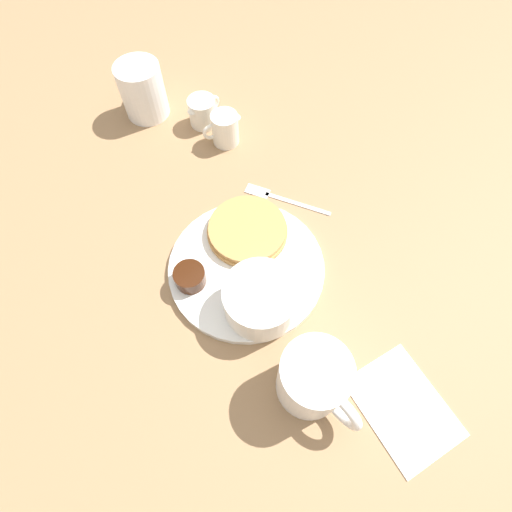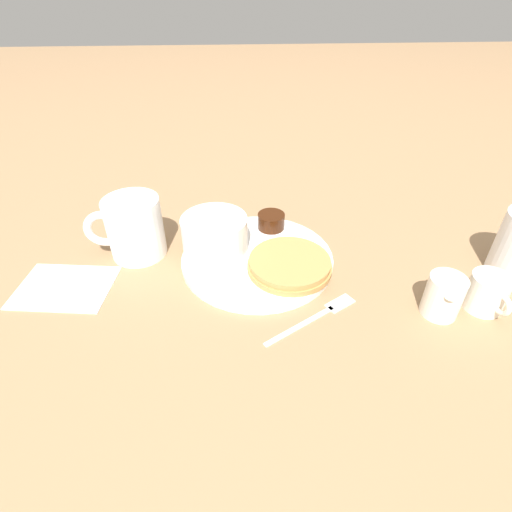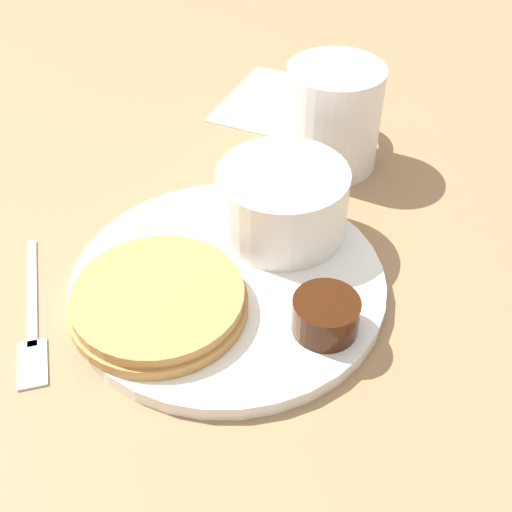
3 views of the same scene
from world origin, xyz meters
name	(u,v)px [view 3 (image 3 of 3)]	position (x,y,z in m)	size (l,w,h in m)	color
ground_plane	(228,287)	(0.00, 0.00, 0.00)	(4.00, 4.00, 0.00)	#93704C
plate	(228,282)	(0.00, 0.00, 0.01)	(0.24, 0.24, 0.01)	white
pancake_stack	(159,301)	(0.05, -0.04, 0.02)	(0.13, 0.13, 0.02)	#B78447
bowl	(282,200)	(-0.07, 0.02, 0.04)	(0.10, 0.10, 0.06)	white
syrup_cup	(326,315)	(0.03, 0.08, 0.03)	(0.05, 0.05, 0.03)	#38190A
butter_ramekin	(309,210)	(-0.08, 0.04, 0.03)	(0.04, 0.04, 0.04)	white
coffee_mug	(333,116)	(-0.20, 0.04, 0.05)	(0.12, 0.09, 0.10)	white
fork	(32,324)	(0.08, -0.12, 0.00)	(0.14, 0.09, 0.00)	silver
napkin	(274,101)	(-0.29, -0.05, 0.00)	(0.15, 0.12, 0.00)	white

